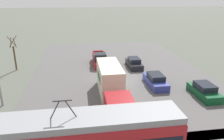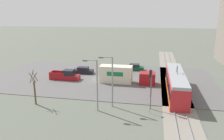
# 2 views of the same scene
# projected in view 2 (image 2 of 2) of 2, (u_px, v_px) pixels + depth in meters

# --- Properties ---
(ground_plane) EXTENTS (320.00, 320.00, 0.00)m
(ground_plane) POSITION_uv_depth(u_px,v_px,m) (101.00, 78.00, 44.09)
(ground_plane) COLOR #565B51
(road_surface) EXTENTS (23.40, 44.02, 0.08)m
(road_surface) POSITION_uv_depth(u_px,v_px,m) (101.00, 78.00, 44.08)
(road_surface) COLOR #565454
(road_surface) RESTS_ON ground
(rail_bed) EXTENTS (68.51, 4.40, 0.22)m
(rail_bed) POSITION_uv_depth(u_px,v_px,m) (173.00, 82.00, 41.43)
(rail_bed) COLOR gray
(rail_bed) RESTS_ON ground
(light_rail_tram) EXTENTS (14.37, 2.62, 4.62)m
(light_rail_tram) POSITION_uv_depth(u_px,v_px,m) (176.00, 84.00, 34.96)
(light_rail_tram) COLOR #B21E23
(light_rail_tram) RESTS_ON ground
(box_truck) EXTENTS (2.33, 10.29, 3.17)m
(box_truck) POSITION_uv_depth(u_px,v_px,m) (123.00, 75.00, 40.73)
(box_truck) COLOR maroon
(box_truck) RESTS_ON ground
(pickup_truck) EXTENTS (1.90, 5.85, 1.94)m
(pickup_truck) POSITION_uv_depth(u_px,v_px,m) (65.00, 76.00, 42.97)
(pickup_truck) COLOR maroon
(pickup_truck) RESTS_ON ground
(sedan_car_0) EXTENTS (1.84, 4.57, 1.44)m
(sedan_car_0) POSITION_uv_depth(u_px,v_px,m) (116.00, 71.00, 46.79)
(sedan_car_0) COLOR navy
(sedan_car_0) RESTS_ON ground
(sedan_car_1) EXTENTS (1.89, 4.29, 1.43)m
(sedan_car_1) POSITION_uv_depth(u_px,v_px,m) (134.00, 68.00, 50.05)
(sedan_car_1) COLOR #0C4723
(sedan_car_1) RESTS_ON ground
(sedan_car_2) EXTENTS (1.76, 4.35, 1.42)m
(sedan_car_2) POSITION_uv_depth(u_px,v_px,m) (83.00, 71.00, 47.32)
(sedan_car_2) COLOR black
(sedan_car_2) RESTS_ON ground
(traffic_light_pole) EXTENTS (0.28, 0.47, 5.53)m
(traffic_light_pole) POSITION_uv_depth(u_px,v_px,m) (151.00, 84.00, 29.16)
(traffic_light_pole) COLOR #47474C
(traffic_light_pole) RESTS_ON ground
(street_tree) EXTENTS (1.18, 0.98, 5.01)m
(street_tree) POSITION_uv_depth(u_px,v_px,m) (35.00, 89.00, 30.97)
(street_tree) COLOR brown
(street_tree) RESTS_ON ground
(street_lamp_near_crossing) EXTENTS (0.36, 1.95, 7.04)m
(street_lamp_near_crossing) POSITION_uv_depth(u_px,v_px,m) (95.00, 81.00, 28.47)
(street_lamp_near_crossing) COLOR gray
(street_lamp_near_crossing) RESTS_ON ground
(street_lamp_mid_block) EXTENTS (0.36, 1.95, 7.17)m
(street_lamp_mid_block) POSITION_uv_depth(u_px,v_px,m) (111.00, 78.00, 29.78)
(street_lamp_mid_block) COLOR gray
(street_lamp_mid_block) RESTS_ON ground
(no_parking_sign) EXTENTS (0.32, 0.08, 2.17)m
(no_parking_sign) POSITION_uv_depth(u_px,v_px,m) (150.00, 104.00, 28.27)
(no_parking_sign) COLOR gray
(no_parking_sign) RESTS_ON ground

